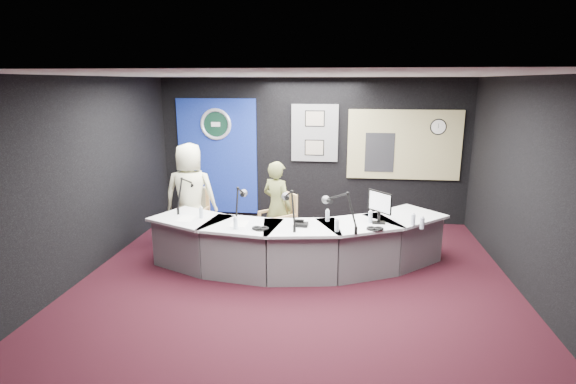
# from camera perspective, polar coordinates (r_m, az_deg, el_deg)

# --- Properties ---
(ground) EXTENTS (6.00, 6.00, 0.00)m
(ground) POSITION_cam_1_polar(r_m,az_deg,el_deg) (6.36, 0.92, -11.46)
(ground) COLOR black
(ground) RESTS_ON ground
(ceiling) EXTENTS (6.00, 6.00, 0.02)m
(ceiling) POSITION_cam_1_polar(r_m,az_deg,el_deg) (5.75, 1.03, 14.65)
(ceiling) COLOR silver
(ceiling) RESTS_ON ground
(wall_back) EXTENTS (6.00, 0.02, 2.80)m
(wall_back) POSITION_cam_1_polar(r_m,az_deg,el_deg) (8.84, 3.06, 5.25)
(wall_back) COLOR black
(wall_back) RESTS_ON ground
(wall_front) EXTENTS (6.00, 0.02, 2.80)m
(wall_front) POSITION_cam_1_polar(r_m,az_deg,el_deg) (3.08, -5.15, -11.59)
(wall_front) COLOR black
(wall_front) RESTS_ON ground
(wall_left) EXTENTS (0.02, 6.00, 2.80)m
(wall_left) POSITION_cam_1_polar(r_m,az_deg,el_deg) (6.89, -24.69, 1.53)
(wall_left) COLOR black
(wall_left) RESTS_ON ground
(wall_right) EXTENTS (0.02, 6.00, 2.80)m
(wall_right) POSITION_cam_1_polar(r_m,az_deg,el_deg) (6.34, 29.05, 0.05)
(wall_right) COLOR black
(wall_right) RESTS_ON ground
(broadcast_desk) EXTENTS (4.50, 1.90, 0.75)m
(broadcast_desk) POSITION_cam_1_polar(r_m,az_deg,el_deg) (6.73, 1.01, -6.56)
(broadcast_desk) COLOR silver
(broadcast_desk) RESTS_ON ground
(backdrop_panel) EXTENTS (1.60, 0.05, 2.30)m
(backdrop_panel) POSITION_cam_1_polar(r_m,az_deg,el_deg) (9.16, -8.94, 4.46)
(backdrop_panel) COLOR navy
(backdrop_panel) RESTS_ON wall_back
(agency_seal) EXTENTS (0.63, 0.07, 0.63)m
(agency_seal) POSITION_cam_1_polar(r_m,az_deg,el_deg) (9.04, -9.16, 8.48)
(agency_seal) COLOR silver
(agency_seal) RESTS_ON backdrop_panel
(seal_center) EXTENTS (0.48, 0.01, 0.48)m
(seal_center) POSITION_cam_1_polar(r_m,az_deg,el_deg) (9.05, -9.15, 8.49)
(seal_center) COLOR black
(seal_center) RESTS_ON backdrop_panel
(pinboard) EXTENTS (0.90, 0.04, 1.10)m
(pinboard) POSITION_cam_1_polar(r_m,az_deg,el_deg) (8.76, 3.41, 7.48)
(pinboard) COLOR slate
(pinboard) RESTS_ON wall_back
(framed_photo_upper) EXTENTS (0.34, 0.02, 0.27)m
(framed_photo_upper) POSITION_cam_1_polar(r_m,az_deg,el_deg) (8.70, 3.42, 9.29)
(framed_photo_upper) COLOR gray
(framed_photo_upper) RESTS_ON pinboard
(framed_photo_lower) EXTENTS (0.34, 0.02, 0.27)m
(framed_photo_lower) POSITION_cam_1_polar(r_m,az_deg,el_deg) (8.77, 3.37, 5.64)
(framed_photo_lower) COLOR gray
(framed_photo_lower) RESTS_ON pinboard
(booth_window_frame) EXTENTS (2.12, 0.06, 1.32)m
(booth_window_frame) POSITION_cam_1_polar(r_m,az_deg,el_deg) (8.84, 14.51, 5.81)
(booth_window_frame) COLOR tan
(booth_window_frame) RESTS_ON wall_back
(booth_glow) EXTENTS (2.00, 0.02, 1.20)m
(booth_glow) POSITION_cam_1_polar(r_m,az_deg,el_deg) (8.83, 14.52, 5.81)
(booth_glow) COLOR #DEB08C
(booth_glow) RESTS_ON booth_window_frame
(equipment_rack) EXTENTS (0.55, 0.02, 0.75)m
(equipment_rack) POSITION_cam_1_polar(r_m,az_deg,el_deg) (8.78, 11.55, 4.94)
(equipment_rack) COLOR black
(equipment_rack) RESTS_ON booth_window_frame
(wall_clock) EXTENTS (0.28, 0.01, 0.28)m
(wall_clock) POSITION_cam_1_polar(r_m,az_deg,el_deg) (8.87, 18.55, 7.84)
(wall_clock) COLOR white
(wall_clock) RESTS_ON booth_window_frame
(armchair_left) EXTENTS (0.61, 0.61, 0.99)m
(armchair_left) POSITION_cam_1_polar(r_m,az_deg,el_deg) (7.74, -12.15, -3.15)
(armchair_left) COLOR tan
(armchair_left) RESTS_ON ground
(armchair_right) EXTENTS (0.70, 0.70, 0.88)m
(armchair_right) POSITION_cam_1_polar(r_m,az_deg,el_deg) (7.37, -1.37, -4.17)
(armchair_right) COLOR tan
(armchair_right) RESTS_ON ground
(draped_jacket) EXTENTS (0.51, 0.15, 0.70)m
(draped_jacket) POSITION_cam_1_polar(r_m,az_deg,el_deg) (7.95, -11.92, -1.76)
(draped_jacket) COLOR gray
(draped_jacket) RESTS_ON armchair_left
(person_man) EXTENTS (0.91, 0.64, 1.75)m
(person_man) POSITION_cam_1_polar(r_m,az_deg,el_deg) (7.64, -12.29, -0.42)
(person_man) COLOR beige
(person_man) RESTS_ON ground
(person_woman) EXTENTS (0.65, 0.59, 1.50)m
(person_woman) POSITION_cam_1_polar(r_m,az_deg,el_deg) (7.28, -1.39, -1.87)
(person_woman) COLOR olive
(person_woman) RESTS_ON ground
(computer_monitor) EXTENTS (0.34, 0.39, 0.33)m
(computer_monitor) POSITION_cam_1_polar(r_m,az_deg,el_deg) (6.47, 11.55, -1.20)
(computer_monitor) COLOR black
(computer_monitor) RESTS_ON broadcast_desk
(desk_phone) EXTENTS (0.19, 0.16, 0.05)m
(desk_phone) POSITION_cam_1_polar(r_m,az_deg,el_deg) (6.30, 1.69, -4.13)
(desk_phone) COLOR black
(desk_phone) RESTS_ON broadcast_desk
(headphones_near) EXTENTS (0.20, 0.20, 0.03)m
(headphones_near) POSITION_cam_1_polar(r_m,az_deg,el_deg) (6.26, 10.99, -4.58)
(headphones_near) COLOR black
(headphones_near) RESTS_ON broadcast_desk
(headphones_far) EXTENTS (0.21, 0.21, 0.04)m
(headphones_far) POSITION_cam_1_polar(r_m,az_deg,el_deg) (6.17, -3.53, -4.61)
(headphones_far) COLOR black
(headphones_far) RESTS_ON broadcast_desk
(paper_stack) EXTENTS (0.23, 0.32, 0.00)m
(paper_stack) POSITION_cam_1_polar(r_m,az_deg,el_deg) (6.80, -12.82, -3.33)
(paper_stack) COLOR white
(paper_stack) RESTS_ON broadcast_desk
(notepad) EXTENTS (0.23, 0.33, 0.00)m
(notepad) POSITION_cam_1_polar(r_m,az_deg,el_deg) (6.44, -6.25, -4.02)
(notepad) COLOR white
(notepad) RESTS_ON broadcast_desk
(boom_mic_a) EXTENTS (0.18, 0.74, 0.60)m
(boom_mic_a) POSITION_cam_1_polar(r_m,az_deg,el_deg) (7.25, -12.81, 0.18)
(boom_mic_a) COLOR black
(boom_mic_a) RESTS_ON broadcast_desk
(boom_mic_b) EXTENTS (0.16, 0.74, 0.60)m
(boom_mic_b) POSITION_cam_1_polar(r_m,az_deg,el_deg) (6.49, -6.13, -1.15)
(boom_mic_b) COLOR black
(boom_mic_b) RESTS_ON broadcast_desk
(boom_mic_c) EXTENTS (0.32, 0.71, 0.60)m
(boom_mic_c) POSITION_cam_1_polar(r_m,az_deg,el_deg) (6.27, 0.23, -1.61)
(boom_mic_c) COLOR black
(boom_mic_c) RESTS_ON broadcast_desk
(boom_mic_d) EXTENTS (0.54, 0.57, 0.60)m
(boom_mic_d) POSITION_cam_1_polar(r_m,az_deg,el_deg) (6.18, 6.68, -1.92)
(boom_mic_d) COLOR black
(boom_mic_d) RESTS_ON broadcast_desk
(water_bottles) EXTENTS (3.23, 0.59, 0.18)m
(water_bottles) POSITION_cam_1_polar(r_m,az_deg,el_deg) (6.30, 2.42, -3.51)
(water_bottles) COLOR silver
(water_bottles) RESTS_ON broadcast_desk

